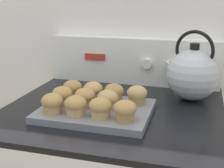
# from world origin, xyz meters

# --- Properties ---
(wall_back) EXTENTS (8.00, 0.05, 2.40)m
(wall_back) POSITION_xyz_m (0.00, 0.70, 1.20)
(wall_back) COLOR white
(wall_back) RESTS_ON ground_plane
(control_panel) EXTENTS (0.71, 0.07, 0.19)m
(control_panel) POSITION_xyz_m (0.00, 0.65, 0.98)
(control_panel) COLOR white
(control_panel) RESTS_ON stove_range
(muffin_pan) EXTENTS (0.35, 0.27, 0.02)m
(muffin_pan) POSITION_xyz_m (-0.04, 0.27, 0.90)
(muffin_pan) COLOR slate
(muffin_pan) RESTS_ON stove_range
(muffin_r0_c0) EXTENTS (0.07, 0.07, 0.06)m
(muffin_r0_c0) POSITION_xyz_m (-0.15, 0.20, 0.94)
(muffin_r0_c0) COLOR tan
(muffin_r0_c0) RESTS_ON muffin_pan
(muffin_r0_c1) EXTENTS (0.07, 0.07, 0.06)m
(muffin_r0_c1) POSITION_xyz_m (-0.08, 0.20, 0.94)
(muffin_r0_c1) COLOR tan
(muffin_r0_c1) RESTS_ON muffin_pan
(muffin_r0_c2) EXTENTS (0.07, 0.07, 0.06)m
(muffin_r0_c2) POSITION_xyz_m (-0.00, 0.20, 0.94)
(muffin_r0_c2) COLOR tan
(muffin_r0_c2) RESTS_ON muffin_pan
(muffin_r0_c3) EXTENTS (0.07, 0.07, 0.06)m
(muffin_r0_c3) POSITION_xyz_m (0.08, 0.20, 0.94)
(muffin_r0_c3) COLOR #A37A4C
(muffin_r0_c3) RESTS_ON muffin_pan
(muffin_r1_c0) EXTENTS (0.07, 0.07, 0.06)m
(muffin_r1_c0) POSITION_xyz_m (-0.15, 0.27, 0.94)
(muffin_r1_c0) COLOR tan
(muffin_r1_c0) RESTS_ON muffin_pan
(muffin_r1_c1) EXTENTS (0.07, 0.07, 0.06)m
(muffin_r1_c1) POSITION_xyz_m (-0.08, 0.27, 0.94)
(muffin_r1_c1) COLOR tan
(muffin_r1_c1) RESTS_ON muffin_pan
(muffin_r1_c2) EXTENTS (0.07, 0.07, 0.06)m
(muffin_r1_c2) POSITION_xyz_m (-0.00, 0.27, 0.94)
(muffin_r1_c2) COLOR tan
(muffin_r1_c2) RESTS_ON muffin_pan
(muffin_r2_c0) EXTENTS (0.07, 0.07, 0.06)m
(muffin_r2_c0) POSITION_xyz_m (-0.15, 0.35, 0.94)
(muffin_r2_c0) COLOR #A37A4C
(muffin_r2_c0) RESTS_ON muffin_pan
(muffin_r2_c1) EXTENTS (0.07, 0.07, 0.06)m
(muffin_r2_c1) POSITION_xyz_m (-0.08, 0.35, 0.94)
(muffin_r2_c1) COLOR tan
(muffin_r2_c1) RESTS_ON muffin_pan
(muffin_r2_c2) EXTENTS (0.07, 0.07, 0.06)m
(muffin_r2_c2) POSITION_xyz_m (0.00, 0.35, 0.94)
(muffin_r2_c2) COLOR tan
(muffin_r2_c2) RESTS_ON muffin_pan
(muffin_r2_c3) EXTENTS (0.07, 0.07, 0.06)m
(muffin_r2_c3) POSITION_xyz_m (0.08, 0.35, 0.94)
(muffin_r2_c3) COLOR #A37A4C
(muffin_r2_c3) RESTS_ON muffin_pan
(tea_kettle) EXTENTS (0.22, 0.19, 0.25)m
(tea_kettle) POSITION_xyz_m (0.25, 0.50, 0.98)
(tea_kettle) COLOR silver
(tea_kettle) RESTS_ON stove_range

